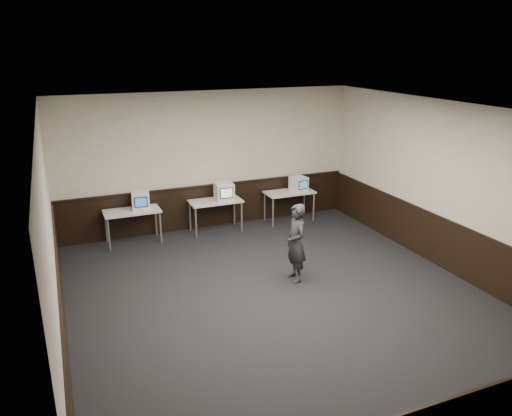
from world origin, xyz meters
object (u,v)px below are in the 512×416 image
at_px(emac_right, 299,184).
at_px(person, 296,243).
at_px(desk_right, 289,194).
at_px(emac_center, 224,191).
at_px(desk_center, 215,203).
at_px(desk_left, 132,213).
at_px(emac_left, 141,200).

relative_size(emac_right, person, 0.29).
distance_m(desk_right, emac_center, 1.72).
relative_size(desk_center, emac_right, 2.81).
bearing_deg(desk_left, emac_center, -1.25).
bearing_deg(emac_left, desk_left, -159.77).
xyz_separation_m(desk_left, emac_center, (2.10, -0.05, 0.28)).
height_order(emac_left, person, person).
bearing_deg(desk_right, desk_center, 180.00).
distance_m(desk_center, desk_right, 1.90).
xyz_separation_m(desk_right, person, (-1.34, -2.99, 0.06)).
distance_m(emac_left, emac_right, 3.82).
bearing_deg(person, emac_right, 155.73).
distance_m(desk_left, emac_right, 4.04).
bearing_deg(emac_right, desk_right, 162.53).
bearing_deg(emac_center, desk_left, -177.19).
bearing_deg(emac_left, desk_center, 7.39).
bearing_deg(emac_center, emac_left, -178.62).
bearing_deg(desk_center, emac_left, 178.56).
distance_m(desk_right, emac_right, 0.34).
bearing_deg(emac_center, desk_center, 171.20).
relative_size(desk_right, emac_center, 2.57).
bearing_deg(emac_right, person, -126.94).
bearing_deg(desk_center, desk_right, 0.00).
xyz_separation_m(desk_left, emac_right, (4.03, -0.03, 0.25)).
height_order(desk_left, person, person).
bearing_deg(desk_right, emac_left, 179.32).
height_order(desk_left, desk_center, same).
relative_size(desk_center, emac_left, 2.65).
relative_size(desk_right, emac_right, 2.81).
bearing_deg(emac_center, emac_right, 4.41).
height_order(emac_left, emac_right, emac_left).
bearing_deg(person, emac_left, -139.82).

